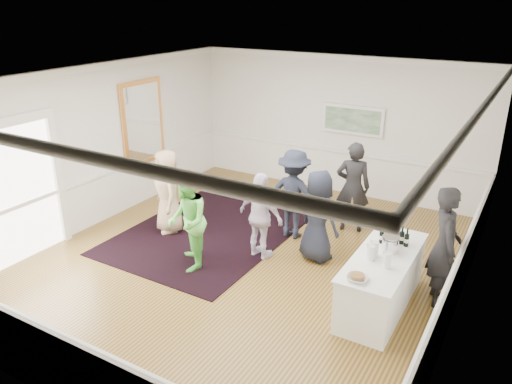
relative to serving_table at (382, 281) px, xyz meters
The scene contains 23 objects.
floor 2.52m from the serving_table, behind, with size 8.00×8.00×0.00m, color olive.
ceiling 3.72m from the serving_table, behind, with size 7.00×8.00×0.02m, color white.
wall_left 6.09m from the serving_table, behind, with size 0.02×8.00×3.20m, color white.
wall_right 1.57m from the serving_table, 10.99° to the left, with size 0.02×8.00×3.20m, color white.
wall_back 5.01m from the serving_table, 120.52° to the left, with size 7.00×0.02×3.20m, color white.
wall_front 4.68m from the serving_table, 123.08° to the right, with size 7.00×0.02×3.20m, color white.
wainscoting 2.48m from the serving_table, behind, with size 7.00×8.00×1.00m, color white, non-canonical shape.
mirror 6.27m from the serving_table, 165.81° to the left, with size 0.05×1.25×1.85m.
doorway 6.24m from the serving_table, 163.97° to the right, with size 0.10×1.78×2.56m.
landscape_painting 4.83m from the serving_table, 116.60° to the left, with size 1.44×0.06×0.66m.
area_rug 3.78m from the serving_table, 169.20° to the left, with size 2.94×3.86×0.02m, color black.
serving_table is the anchor object (origin of this frame).
bartender 1.06m from the serving_table, 38.70° to the left, with size 0.68×0.45×1.87m, color black.
guest_tan 4.47m from the serving_table, behind, with size 0.82×0.53×1.67m, color tan.
guest_green 3.28m from the serving_table, behind, with size 0.85×0.66×1.74m, color #67D756.
guest_lilac 2.38m from the serving_table, 169.91° to the left, with size 0.93×0.39×1.59m, color silver.
guest_dark_a 2.67m from the serving_table, 146.39° to the left, with size 1.13×0.65×1.75m, color black.
guest_dark_b 2.70m from the serving_table, 120.01° to the left, with size 0.66×0.44×1.82m, color black.
guest_navy 1.72m from the serving_table, 148.98° to the left, with size 0.81×0.53×1.66m, color black.
wine_bottles 0.73m from the serving_table, 89.21° to the left, with size 0.43×0.26×0.31m.
juice_pitchers 0.59m from the serving_table, 102.26° to the right, with size 0.38×0.36×0.24m.
ice_bucket 0.56m from the serving_table, 77.79° to the left, with size 0.26×0.26×0.24m, color silver.
nut_bowl 0.97m from the serving_table, 97.77° to the right, with size 0.29×0.29×0.08m.
Camera 1 is at (4.11, -6.71, 4.40)m, focal length 35.00 mm.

